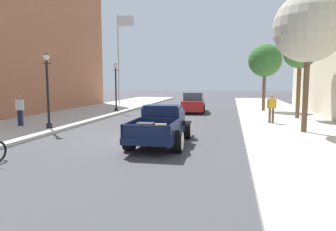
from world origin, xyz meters
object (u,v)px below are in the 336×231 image
street_lamp_far (116,83)px  street_tree_nearest (309,28)px  car_background_red (193,103)px  street_lamp_near (47,85)px  street_tree_second (300,52)px  pedestrian_sidewalk_left (20,109)px  hotrod_truck_navy (162,125)px  pedestrian_sidewalk_right (272,107)px  flagpole (120,49)px  street_tree_third (265,61)px

street_lamp_far → street_tree_nearest: street_tree_nearest is taller
car_background_red → street_lamp_near: size_ratio=1.15×
street_tree_nearest → street_tree_second: 5.78m
pedestrian_sidewalk_left → street_lamp_near: street_lamp_near is taller
street_lamp_far → hotrod_truck_navy: bearing=-59.8°
pedestrian_sidewalk_right → flagpole: bearing=140.4°
street_lamp_near → street_tree_nearest: 12.93m
hotrod_truck_navy → car_background_red: (-0.26, 12.67, 0.01)m
street_lamp_near → street_lamp_far: (0.09, 9.08, 0.00)m
pedestrian_sidewalk_left → street_lamp_far: bearing=76.8°
car_background_red → street_lamp_near: (-6.12, -10.94, 1.62)m
pedestrian_sidewalk_right → street_lamp_near: (-11.46, -4.36, 1.30)m
pedestrian_sidewalk_left → street_lamp_far: (2.05, 8.71, 1.30)m
hotrod_truck_navy → pedestrian_sidewalk_right: pedestrian_sidewalk_right is taller
flagpole → pedestrian_sidewalk_right: bearing=-39.6°
flagpole → street_tree_third: flagpole is taller
pedestrian_sidewalk_right → pedestrian_sidewalk_left: bearing=-163.5°
street_lamp_far → street_tree_third: bearing=14.4°
street_lamp_near → street_lamp_far: bearing=89.5°
car_background_red → street_lamp_near: street_lamp_near is taller
pedestrian_sidewalk_right → street_tree_nearest: 5.00m
flagpole → street_tree_nearest: (14.44, -13.94, -0.78)m
street_lamp_near → flagpole: bearing=96.9°
street_lamp_near → street_tree_nearest: bearing=6.5°
street_tree_nearest → street_tree_third: (-0.80, 10.64, -0.77)m
car_background_red → flagpole: flagpole is taller
car_background_red → street_lamp_near: 12.64m
hotrod_truck_navy → street_lamp_far: bearing=120.2°
hotrod_truck_navy → street_tree_third: 15.22m
street_tree_second → street_tree_third: size_ratio=0.99×
pedestrian_sidewalk_left → pedestrian_sidewalk_right: (13.42, 3.99, 0.00)m
street_lamp_far → street_tree_nearest: 14.88m
hotrod_truck_navy → street_lamp_near: bearing=164.9°
street_tree_second → street_lamp_near: bearing=-152.0°
pedestrian_sidewalk_left → street_lamp_near: size_ratio=0.43×
pedestrian_sidewalk_right → flagpole: size_ratio=0.18×
pedestrian_sidewalk_left → car_background_red: bearing=52.6°
flagpole → street_tree_nearest: 20.08m
street_lamp_near → car_background_red: bearing=60.8°
street_tree_nearest → street_tree_second: bearing=81.6°
hotrod_truck_navy → pedestrian_sidewalk_right: bearing=50.1°
pedestrian_sidewalk_left → street_tree_second: bearing=23.7°
flagpole → street_tree_nearest: size_ratio=1.42×
car_background_red → street_lamp_near: bearing=-119.2°
pedestrian_sidewalk_right → street_lamp_near: 12.32m
street_lamp_near → street_tree_second: 15.33m
car_background_red → street_tree_nearest: bearing=-55.8°
pedestrian_sidewalk_left → street_tree_second: street_tree_second is taller
hotrod_truck_navy → flagpole: flagpole is taller
hotrod_truck_navy → street_tree_nearest: street_tree_nearest is taller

